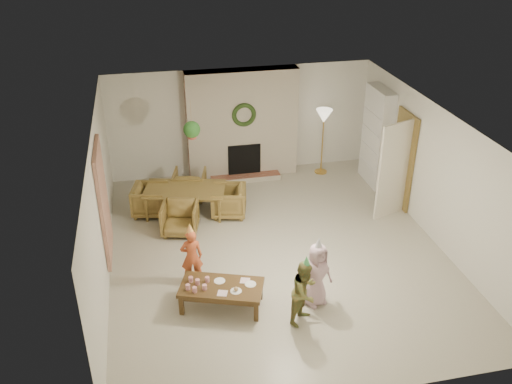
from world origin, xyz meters
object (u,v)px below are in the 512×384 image
object	(u,v)px
dining_chair_near	(180,218)
child_plaid	(305,292)
dining_table	(185,202)
dining_chair_right	(229,201)
child_pink	(317,275)
child_red	(192,257)
dining_chair_far	(190,184)
dining_chair_left	(150,200)
coffee_table_top	(221,287)

from	to	relation	value
dining_chair_near	child_plaid	distance (m)	3.36
dining_table	dining_chair_near	world-z (taller)	dining_chair_near
dining_chair_right	child_pink	xyz separation A→B (m)	(0.89, -3.06, 0.23)
dining_table	child_red	bearing A→B (deg)	-79.08
dining_chair_far	dining_chair_left	bearing A→B (deg)	45.00
child_pink	dining_chair_near	bearing A→B (deg)	105.39
child_pink	dining_chair_left	bearing A→B (deg)	104.15
dining_chair_left	child_pink	xyz separation A→B (m)	(2.45, -3.44, 0.23)
dining_chair_far	child_plaid	world-z (taller)	child_plaid
dining_chair_right	coffee_table_top	xyz separation A→B (m)	(-0.59, -2.84, 0.05)
dining_chair_far	dining_chair_near	bearing A→B (deg)	90.00
child_pink	dining_table	bearing A→B (deg)	96.93
child_plaid	child_red	bearing A→B (deg)	97.31
dining_chair_right	child_plaid	distance (m)	3.48
dining_table	dining_chair_left	world-z (taller)	dining_chair_left
child_plaid	dining_chair_left	bearing A→B (deg)	76.92
child_red	child_pink	xyz separation A→B (m)	(1.86, -0.96, 0.04)
dining_chair_far	child_plaid	xyz separation A→B (m)	(1.29, -4.32, 0.22)
dining_table	child_plaid	world-z (taller)	child_plaid
dining_chair_left	child_plaid	bearing A→B (deg)	-136.96
dining_chair_near	child_plaid	size ratio (longest dim) A/B	0.65
dining_table	child_plaid	size ratio (longest dim) A/B	1.52
coffee_table_top	child_red	world-z (taller)	child_red
dining_chair_far	coffee_table_top	distance (m)	3.74
dining_chair_left	child_red	distance (m)	2.56
child_plaid	dining_chair_far	bearing A→B (deg)	64.04
dining_chair_right	child_pink	world-z (taller)	child_pink
dining_chair_near	dining_chair_left	world-z (taller)	same
child_plaid	dining_table	bearing A→B (deg)	69.28
dining_chair_right	child_plaid	bearing A→B (deg)	23.36
dining_chair_left	child_red	world-z (taller)	child_red
child_red	dining_table	bearing A→B (deg)	-92.34
dining_chair_right	child_red	distance (m)	2.33
dining_chair_left	child_red	bearing A→B (deg)	-153.18
dining_chair_far	child_pink	bearing A→B (deg)	125.38
dining_chair_right	child_plaid	world-z (taller)	child_plaid
dining_table	dining_chair_far	xyz separation A→B (m)	(0.17, 0.69, 0.03)
dining_chair_near	dining_table	bearing A→B (deg)	90.00
dining_table	child_pink	world-z (taller)	child_pink
dining_table	dining_chair_near	size ratio (longest dim) A/B	2.34
dining_table	coffee_table_top	bearing A→B (deg)	-71.33
child_red	child_pink	distance (m)	2.09
child_red	dining_chair_right	bearing A→B (deg)	-114.45
child_plaid	child_pink	xyz separation A→B (m)	(0.30, 0.36, 0.01)
dining_chair_far	child_plaid	size ratio (longest dim) A/B	0.65
child_plaid	dining_chair_right	bearing A→B (deg)	57.24
dining_chair_right	child_red	size ratio (longest dim) A/B	0.68
coffee_table_top	child_red	xyz separation A→B (m)	(-0.38, 0.74, 0.14)
child_red	child_plaid	bearing A→B (deg)	140.17
dining_chair_near	coffee_table_top	distance (m)	2.40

